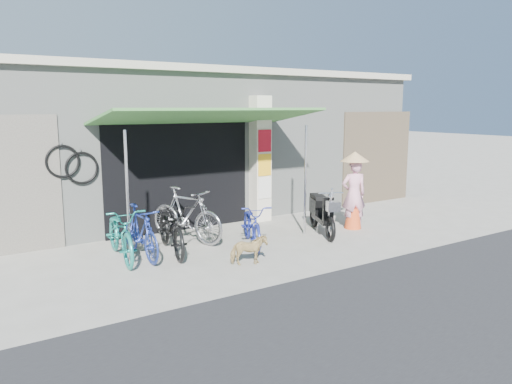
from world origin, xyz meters
TOP-DOWN VIEW (x-y plane):
  - ground at (0.00, 0.00)m, footprint 80.00×80.00m
  - bicycle_shop at (-0.00, 5.09)m, footprint 12.30×5.30m
  - shop_pillar at (0.85, 2.45)m, footprint 0.42×0.44m
  - awning at (-0.90, 1.63)m, footprint 4.60×1.88m
  - neighbour_right at (5.00, 2.59)m, footprint 2.60×0.06m
  - bike_teal at (-3.02, 1.13)m, footprint 0.87×1.95m
  - bike_blue at (-2.70, 1.02)m, footprint 0.48×1.63m
  - bike_black at (-2.09, 1.02)m, footprint 0.99×1.97m
  - bike_silver at (-1.51, 1.61)m, footprint 1.21×1.94m
  - bike_navy at (-0.53, 0.62)m, footprint 1.16×1.75m
  - street_dog at (-1.27, -0.40)m, footprint 0.69×0.47m
  - moped at (1.25, 0.61)m, footprint 0.91×1.70m
  - nun at (2.16, 0.57)m, footprint 0.67×0.64m

SIDE VIEW (x-z plane):
  - ground at x=0.00m, z-range 0.00..0.00m
  - street_dog at x=-1.27m, z-range 0.00..0.54m
  - bike_navy at x=-0.53m, z-range 0.00..0.87m
  - moped at x=1.25m, z-range -0.05..0.98m
  - bike_blue at x=-2.70m, z-range 0.00..0.98m
  - bike_black at x=-2.09m, z-range 0.00..0.99m
  - bike_teal at x=-3.02m, z-range 0.00..0.99m
  - bike_silver at x=-1.51m, z-range 0.00..1.13m
  - nun at x=2.16m, z-range -0.01..1.75m
  - neighbour_right at x=5.00m, z-range 0.00..2.60m
  - shop_pillar at x=0.85m, z-range 0.00..3.00m
  - bicycle_shop at x=0.00m, z-range 0.00..3.66m
  - awning at x=-0.90m, z-range 1.15..3.88m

